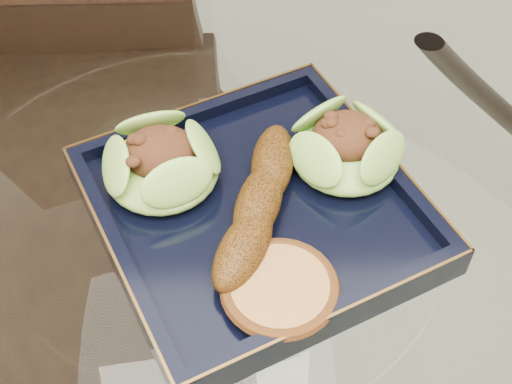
{
  "coord_description": "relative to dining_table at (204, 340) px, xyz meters",
  "views": [
    {
      "loc": [
        0.03,
        -0.37,
        1.28
      ],
      "look_at": [
        0.06,
        0.03,
        0.8
      ],
      "focal_mm": 50.0,
      "sensor_mm": 36.0,
      "label": 1
    }
  ],
  "objects": [
    {
      "name": "dining_table",
      "position": [
        0.0,
        0.0,
        0.0
      ],
      "size": [
        1.13,
        1.13,
        0.77
      ],
      "color": "white",
      "rests_on": "ground"
    },
    {
      "name": "dining_chair",
      "position": [
        -0.19,
        0.29,
        -0.07
      ],
      "size": [
        0.43,
        0.43,
        0.94
      ],
      "rotation": [
        0.0,
        0.0,
        -0.05
      ],
      "color": "black",
      "rests_on": "ground"
    },
    {
      "name": "navy_plate",
      "position": [
        0.06,
        0.03,
        0.17
      ],
      "size": [
        0.35,
        0.35,
        0.02
      ],
      "primitive_type": "cube",
      "rotation": [
        0.0,
        0.0,
        0.39
      ],
      "color": "black",
      "rests_on": "dining_table"
    },
    {
      "name": "lettuce_wrap_left",
      "position": [
        -0.02,
        0.07,
        0.2
      ],
      "size": [
        0.12,
        0.12,
        0.04
      ],
      "primitive_type": "ellipsoid",
      "rotation": [
        0.0,
        0.0,
        -0.13
      ],
      "color": "#5F9B2D",
      "rests_on": "navy_plate"
    },
    {
      "name": "lettuce_wrap_right",
      "position": [
        0.15,
        0.08,
        0.2
      ],
      "size": [
        0.12,
        0.12,
        0.04
      ],
      "primitive_type": "ellipsoid",
      "rotation": [
        0.0,
        0.0,
        0.24
      ],
      "color": "#65A02E",
      "rests_on": "navy_plate"
    },
    {
      "name": "roasted_plantain",
      "position": [
        0.06,
        0.02,
        0.2
      ],
      "size": [
        0.1,
        0.19,
        0.03
      ],
      "primitive_type": "ellipsoid",
      "rotation": [
        0.0,
        0.0,
        1.23
      ],
      "color": "#5C3209",
      "rests_on": "navy_plate"
    },
    {
      "name": "crumb_patty",
      "position": [
        0.07,
        -0.06,
        0.19
      ],
      "size": [
        0.1,
        0.1,
        0.02
      ],
      "primitive_type": "cylinder",
      "rotation": [
        0.0,
        0.0,
        0.22
      ],
      "color": "#B6783C",
      "rests_on": "navy_plate"
    }
  ]
}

